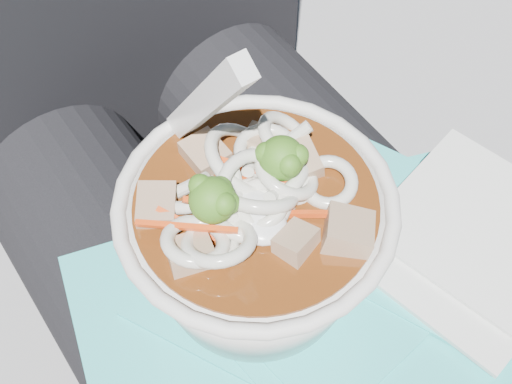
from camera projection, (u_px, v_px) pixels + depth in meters
stone_ledge at (210, 331)px, 0.87m from camera, size 1.04×0.59×0.47m
lap at (294, 318)px, 0.54m from camera, size 0.32×0.48×0.14m
person_body at (227, 219)px, 0.57m from camera, size 0.34×0.94×1.02m
plastic_bag at (364, 299)px, 0.47m from camera, size 0.34×0.32×0.01m
napkins at (473, 242)px, 0.48m from camera, size 0.16×0.15×0.01m
udon_bowl at (256, 232)px, 0.42m from camera, size 0.16×0.16×0.20m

